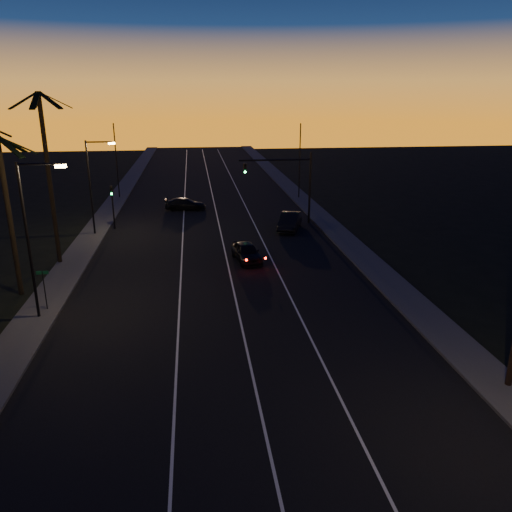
{
  "coord_description": "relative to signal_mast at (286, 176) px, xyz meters",
  "views": [
    {
      "loc": [
        -1.87,
        -7.61,
        12.4
      ],
      "look_at": [
        1.85,
        21.79,
        2.7
      ],
      "focal_mm": 35.0,
      "sensor_mm": 36.0,
      "label": 1
    }
  ],
  "objects": [
    {
      "name": "streetlight_left_far",
      "position": [
        -17.82,
        -1.99,
        0.28
      ],
      "size": [
        2.55,
        0.26,
        8.5
      ],
      "color": "black",
      "rests_on": "ground"
    },
    {
      "name": "sidewalk_left",
      "position": [
        -18.34,
        -9.99,
        -4.7
      ],
      "size": [
        2.4,
        170.0,
        0.16
      ],
      "primitive_type": "cube",
      "color": "#3C3C39",
      "rests_on": "ground"
    },
    {
      "name": "far_pole_right",
      "position": [
        3.86,
        12.01,
        -0.28
      ],
      "size": [
        0.14,
        0.14,
        9.0
      ],
      "primitive_type": "cylinder",
      "color": "black",
      "rests_on": "ground"
    },
    {
      "name": "signal_mast",
      "position": [
        0.0,
        0.0,
        0.0
      ],
      "size": [
        7.1,
        0.41,
        7.0
      ],
      "color": "black",
      "rests_on": "ground"
    },
    {
      "name": "palm_mid",
      "position": [
        -20.34,
        -15.99,
        1.47
      ],
      "size": [
        4.25,
        4.16,
        10.03
      ],
      "color": "black",
      "rests_on": "ground"
    },
    {
      "name": "street_sign",
      "position": [
        -17.94,
        -18.99,
        -3.13
      ],
      "size": [
        0.7,
        0.06,
        2.6
      ],
      "color": "black",
      "rests_on": "ground"
    },
    {
      "name": "streetlight_left_near",
      "position": [
        -17.84,
        -19.99,
        0.54
      ],
      "size": [
        2.55,
        0.26,
        9.0
      ],
      "color": "black",
      "rests_on": "ground"
    },
    {
      "name": "lead_car",
      "position": [
        -5.13,
        -11.18,
        -4.05
      ],
      "size": [
        2.41,
        4.92,
        1.44
      ],
      "color": "black",
      "rests_on": "road"
    },
    {
      "name": "lane_stripe_right",
      "position": [
        -3.14,
        -9.99,
        -4.76
      ],
      "size": [
        0.12,
        160.0,
        0.01
      ],
      "primitive_type": "cube",
      "color": "silver",
      "rests_on": "road"
    },
    {
      "name": "right_car",
      "position": [
        -0.04,
        -2.41,
        -3.96
      ],
      "size": [
        3.25,
        5.19,
        1.62
      ],
      "color": "black",
      "rests_on": "road"
    },
    {
      "name": "far_pole_left",
      "position": [
        -18.14,
        15.01,
        -0.28
      ],
      "size": [
        0.14,
        0.14,
        9.0
      ],
      "primitive_type": "cylinder",
      "color": "black",
      "rests_on": "ground"
    },
    {
      "name": "lane_stripe_left",
      "position": [
        -10.14,
        -9.99,
        -4.76
      ],
      "size": [
        0.12,
        160.0,
        0.01
      ],
      "primitive_type": "cube",
      "color": "silver",
      "rests_on": "road"
    },
    {
      "name": "cross_car",
      "position": [
        -9.99,
        7.4,
        -4.11
      ],
      "size": [
        4.65,
        2.17,
        1.31
      ],
      "color": "black",
      "rests_on": "road"
    },
    {
      "name": "road",
      "position": [
        -7.14,
        -9.99,
        -4.78
      ],
      "size": [
        20.0,
        170.0,
        0.01
      ],
      "primitive_type": "cube",
      "color": "black",
      "rests_on": "ground"
    },
    {
      "name": "sidewalk_right",
      "position": [
        4.06,
        -9.99,
        -4.7
      ],
      "size": [
        2.4,
        170.0,
        0.16
      ],
      "primitive_type": "cube",
      "color": "#3C3C39",
      "rests_on": "ground"
    },
    {
      "name": "lane_stripe_mid",
      "position": [
        -6.64,
        -9.99,
        -4.76
      ],
      "size": [
        0.12,
        160.0,
        0.01
      ],
      "primitive_type": "cube",
      "color": "silver",
      "rests_on": "road"
    },
    {
      "name": "palm_far",
      "position": [
        -19.34,
        -9.99,
        2.83
      ],
      "size": [
        4.25,
        4.16,
        12.53
      ],
      "color": "black",
      "rests_on": "ground"
    },
    {
      "name": "signal_post",
      "position": [
        -16.64,
        -0.01,
        -1.89
      ],
      "size": [
        0.28,
        0.37,
        4.2
      ],
      "color": "black",
      "rests_on": "ground"
    }
  ]
}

